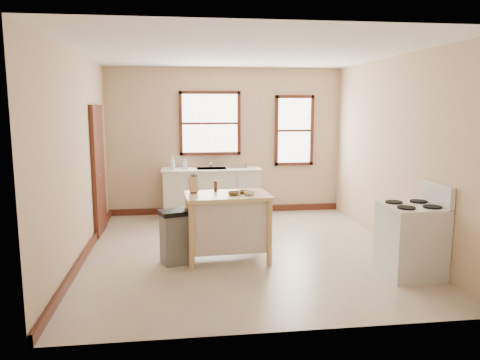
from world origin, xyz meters
The scene contains 23 objects.
floor centered at (0.00, 0.00, 0.00)m, with size 5.00×5.00×0.00m, color #B2A08D.
ceiling centered at (0.00, 0.00, 2.80)m, with size 5.00×5.00×0.00m, color white.
wall_back centered at (0.00, 2.50, 1.40)m, with size 4.50×0.04×2.80m, color tan.
wall_left centered at (-2.25, 0.00, 1.40)m, with size 0.04×5.00×2.80m, color tan.
wall_right centered at (2.25, 0.00, 1.40)m, with size 0.04×5.00×2.80m, color tan.
window_main centered at (-0.30, 2.48, 1.75)m, with size 1.17×0.06×1.22m, color #35190E, non-canonical shape.
window_side centered at (1.35, 2.48, 1.60)m, with size 0.77×0.06×1.37m, color #35190E, non-canonical shape.
door_left centered at (-2.21, 1.30, 1.05)m, with size 0.06×0.90×2.10m, color #35190E.
baseboard_back centered at (0.00, 2.47, 0.06)m, with size 4.50×0.04×0.12m, color #35190E.
baseboard_left centered at (-2.22, 0.00, 0.06)m, with size 0.04×5.00×0.12m, color #35190E.
sink_counter centered at (-0.30, 2.20, 0.46)m, with size 1.86×0.62×0.92m, color silver, non-canonical shape.
faucet centered at (-0.30, 2.38, 1.03)m, with size 0.03×0.03×0.22m, color silver.
soap_bottle_a centered at (-1.02, 2.13, 1.04)m, with size 0.09×0.09×0.24m, color #B2B2B2.
soap_bottle_b centered at (-0.79, 2.17, 1.01)m, with size 0.08×0.09×0.19m, color #B2B2B2.
dish_rack centered at (0.17, 2.18, 0.97)m, with size 0.37×0.28×0.09m, color silver, non-canonical shape.
kitchen_island centered at (-0.27, -0.38, 0.46)m, with size 1.12×0.71×0.92m, color #FDE694, non-canonical shape.
knife_block centered at (-0.72, -0.24, 1.02)m, with size 0.10×0.10×0.20m, color tan, non-canonical shape.
pepper_grinder centered at (-0.41, -0.17, 0.99)m, with size 0.04×0.04×0.15m, color #462113.
bowl_a centered at (-0.20, -0.45, 0.94)m, with size 0.17×0.17×0.04m, color brown.
bowl_b centered at (-0.06, -0.34, 0.93)m, with size 0.14×0.14×0.04m, color brown.
bowl_c centered at (0.01, -0.48, 0.94)m, with size 0.15×0.15×0.05m, color silver.
trash_bin centered at (-0.98, -0.43, 0.36)m, with size 0.37×0.31×0.73m, color slate, non-canonical shape.
gas_stove centered at (1.91, -1.24, 0.58)m, with size 0.71×0.72×1.15m, color silver, non-canonical shape.
Camera 1 is at (-0.91, -6.49, 2.09)m, focal length 35.00 mm.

